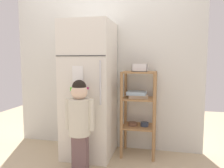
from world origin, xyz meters
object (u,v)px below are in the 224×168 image
(child_standing, at_px, (80,117))
(pantry_shelf_unit, at_px, (139,104))
(refrigerator, at_px, (89,90))
(fruit_bin, at_px, (140,68))

(child_standing, height_order, pantry_shelf_unit, pantry_shelf_unit)
(refrigerator, distance_m, pantry_shelf_unit, 0.67)
(pantry_shelf_unit, bearing_deg, child_standing, -135.06)
(refrigerator, distance_m, child_standing, 0.52)
(fruit_bin, bearing_deg, child_standing, -135.92)
(child_standing, relative_size, fruit_bin, 5.43)
(refrigerator, xyz_separation_m, pantry_shelf_unit, (0.63, 0.13, -0.19))
(refrigerator, bearing_deg, fruit_bin, 10.85)
(child_standing, bearing_deg, pantry_shelf_unit, 44.94)
(pantry_shelf_unit, bearing_deg, refrigerator, -168.69)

